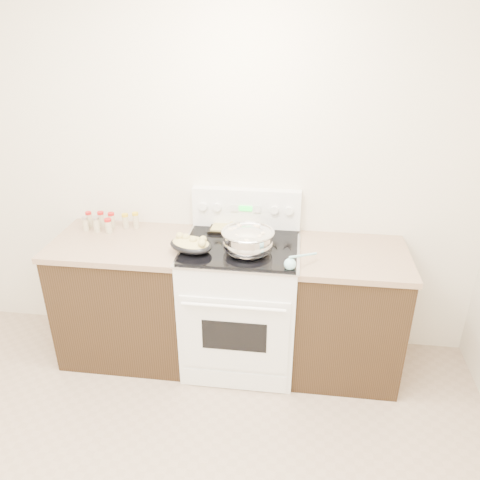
# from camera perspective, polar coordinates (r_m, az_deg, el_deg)

# --- Properties ---
(room_shell) EXTENTS (4.10, 3.60, 2.75)m
(room_shell) POSITION_cam_1_polar(r_m,az_deg,el_deg) (1.61, -18.96, 2.19)
(room_shell) COLOR #EEE3CD
(room_shell) RESTS_ON ground
(counter_left) EXTENTS (0.93, 0.67, 0.92)m
(counter_left) POSITION_cam_1_polar(r_m,az_deg,el_deg) (3.52, -13.50, -6.74)
(counter_left) COLOR black
(counter_left) RESTS_ON ground
(counter_right) EXTENTS (0.73, 0.67, 0.92)m
(counter_right) POSITION_cam_1_polar(r_m,az_deg,el_deg) (3.33, 12.82, -8.62)
(counter_right) COLOR black
(counter_right) RESTS_ON ground
(kitchen_range) EXTENTS (0.78, 0.73, 1.22)m
(kitchen_range) POSITION_cam_1_polar(r_m,az_deg,el_deg) (3.31, 0.12, -7.56)
(kitchen_range) COLOR white
(kitchen_range) RESTS_ON ground
(mixing_bowl) EXTENTS (0.38, 0.38, 0.19)m
(mixing_bowl) POSITION_cam_1_polar(r_m,az_deg,el_deg) (2.95, 0.96, -0.18)
(mixing_bowl) COLOR silver
(mixing_bowl) RESTS_ON kitchen_range
(roasting_pan) EXTENTS (0.35, 0.30, 0.11)m
(roasting_pan) POSITION_cam_1_polar(r_m,az_deg,el_deg) (2.99, -5.98, -0.50)
(roasting_pan) COLOR black
(roasting_pan) RESTS_ON kitchen_range
(baking_sheet) EXTENTS (0.37, 0.26, 0.06)m
(baking_sheet) POSITION_cam_1_polar(r_m,az_deg,el_deg) (3.30, -0.46, 1.67)
(baking_sheet) COLOR black
(baking_sheet) RESTS_ON kitchen_range
(wooden_spoon) EXTENTS (0.10, 0.28, 0.04)m
(wooden_spoon) POSITION_cam_1_polar(r_m,az_deg,el_deg) (3.01, -0.29, -0.96)
(wooden_spoon) COLOR #B28051
(wooden_spoon) RESTS_ON kitchen_range
(blue_ladle) EXTENTS (0.20, 0.20, 0.09)m
(blue_ladle) POSITION_cam_1_polar(r_m,az_deg,el_deg) (2.81, 6.34, -2.79)
(blue_ladle) COLOR #96D6DF
(blue_ladle) RESTS_ON kitchen_range
(spice_jars) EXTENTS (0.39, 0.15, 0.12)m
(spice_jars) POSITION_cam_1_polar(r_m,az_deg,el_deg) (3.47, -15.90, 2.18)
(spice_jars) COLOR #BFB28C
(spice_jars) RESTS_ON counter_left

